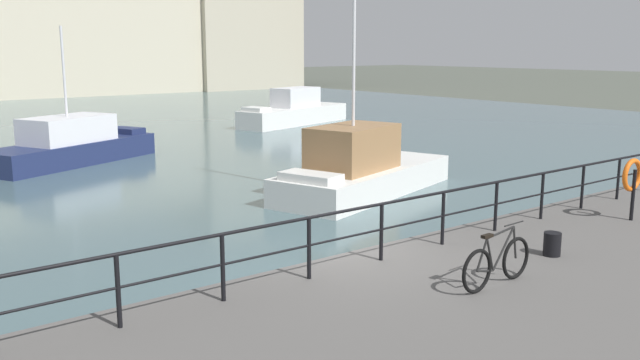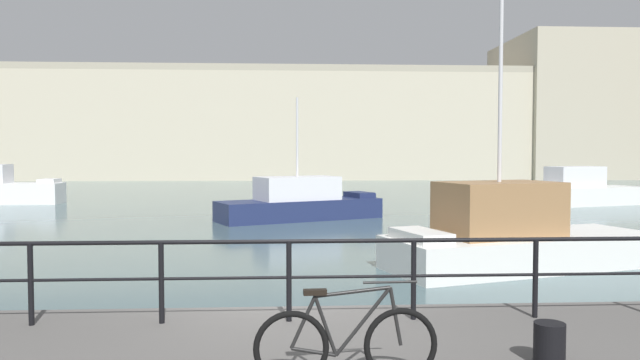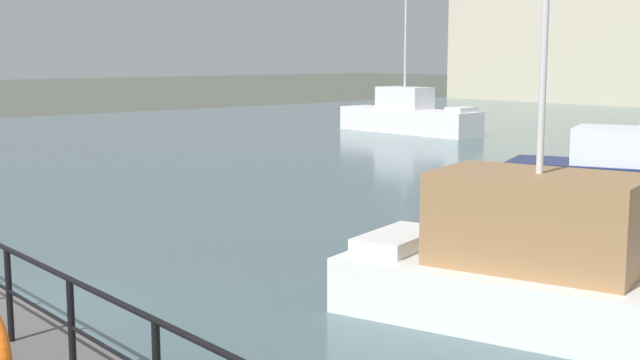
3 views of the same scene
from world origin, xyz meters
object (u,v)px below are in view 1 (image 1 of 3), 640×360
moored_green_narrowboat (72,145)px  mooring_bollard (552,244)px  life_ring_stand (632,177)px  moored_harbor_tender (294,111)px  moored_blue_motorboat (361,169)px  parked_bicycle (497,263)px

moored_green_narrowboat → mooring_bollard: bearing=-108.5°
life_ring_stand → moored_harbor_tender: bearing=70.0°
moored_blue_motorboat → parked_bicycle: (-5.18, -9.18, 0.33)m
moored_blue_motorboat → mooring_bollard: (-3.02, -8.79, 0.16)m
parked_bicycle → life_ring_stand: (5.89, 0.88, 0.59)m
moored_harbor_tender → parked_bicycle: (-15.22, -26.54, 0.34)m
life_ring_stand → parked_bicycle: bearing=-171.5°
mooring_bollard → moored_green_narrowboat: bearing=96.1°
parked_bicycle → life_ring_stand: life_ring_stand is taller
moored_green_narrowboat → mooring_bollard: 20.26m
moored_green_narrowboat → moored_harbor_tender: size_ratio=0.87×
moored_blue_motorboat → mooring_bollard: size_ratio=17.33×
mooring_bollard → life_ring_stand: 3.83m
moored_blue_motorboat → parked_bicycle: bearing=43.5°
moored_blue_motorboat → parked_bicycle: size_ratio=4.30×
life_ring_stand → moored_blue_motorboat: bearing=94.9°
moored_blue_motorboat → life_ring_stand: 8.38m
moored_blue_motorboat → mooring_bollard: moored_blue_motorboat is taller
parked_bicycle → life_ring_stand: size_ratio=1.27×
moored_harbor_tender → mooring_bollard: size_ratio=19.49×
moored_harbor_tender → mooring_bollard: moored_harbor_tender is taller
moored_blue_motorboat → parked_bicycle: 10.55m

